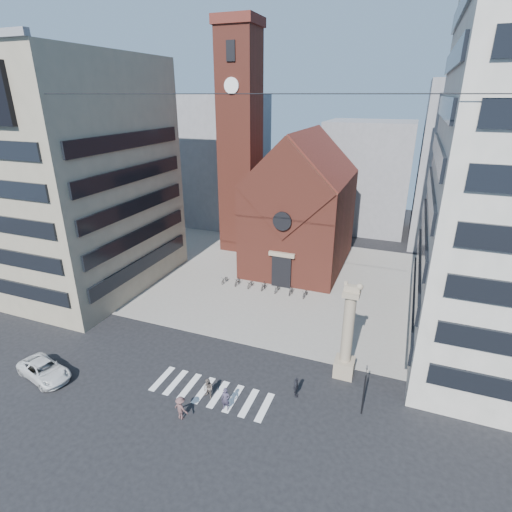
# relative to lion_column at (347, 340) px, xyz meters

# --- Properties ---
(ground) EXTENTS (120.00, 120.00, 0.00)m
(ground) POSITION_rel_lion_column_xyz_m (-10.01, -3.00, -3.46)
(ground) COLOR black
(ground) RESTS_ON ground
(piazza) EXTENTS (46.00, 30.00, 0.05)m
(piazza) POSITION_rel_lion_column_xyz_m (-10.01, 16.00, -3.43)
(piazza) COLOR gray
(piazza) RESTS_ON ground
(zebra_crossing) EXTENTS (10.20, 3.20, 0.01)m
(zebra_crossing) POSITION_rel_lion_column_xyz_m (-9.46, -6.00, -3.45)
(zebra_crossing) COLOR white
(zebra_crossing) RESTS_ON ground
(church) EXTENTS (12.00, 16.65, 18.00)m
(church) POSITION_rel_lion_column_xyz_m (-10.01, 22.04, 4.53)
(church) COLOR maroon
(church) RESTS_ON ground
(campanile) EXTENTS (5.50, 5.50, 31.20)m
(campanile) POSITION_rel_lion_column_xyz_m (-20.01, 25.00, 12.28)
(campanile) COLOR maroon
(campanile) RESTS_ON ground
(building_left) EXTENTS (18.00, 20.00, 26.00)m
(building_left) POSITION_rel_lion_column_xyz_m (-34.01, 7.00, 9.54)
(building_left) COLOR gray
(building_left) RESTS_ON ground
(bg_block_left) EXTENTS (16.00, 14.00, 22.00)m
(bg_block_left) POSITION_rel_lion_column_xyz_m (-30.01, 37.00, 7.54)
(bg_block_left) COLOR gray
(bg_block_left) RESTS_ON ground
(bg_block_mid) EXTENTS (14.00, 12.00, 18.00)m
(bg_block_mid) POSITION_rel_lion_column_xyz_m (-4.01, 42.00, 5.54)
(bg_block_mid) COLOR gray
(bg_block_mid) RESTS_ON ground
(bg_block_right) EXTENTS (16.00, 14.00, 24.00)m
(bg_block_right) POSITION_rel_lion_column_xyz_m (11.99, 39.00, 8.54)
(bg_block_right) COLOR gray
(bg_block_right) RESTS_ON ground
(lion_column) EXTENTS (1.63, 1.60, 8.68)m
(lion_column) POSITION_rel_lion_column_xyz_m (0.00, 0.00, 0.00)
(lion_column) COLOR gray
(lion_column) RESTS_ON ground
(traffic_light) EXTENTS (0.13, 0.16, 4.30)m
(traffic_light) POSITION_rel_lion_column_xyz_m (1.99, -4.00, -1.17)
(traffic_light) COLOR black
(traffic_light) RESTS_ON ground
(white_car) EXTENTS (5.57, 3.53, 1.43)m
(white_car) POSITION_rel_lion_column_xyz_m (-23.20, -9.37, -2.74)
(white_car) COLOR silver
(white_car) RESTS_ON ground
(pedestrian_0) EXTENTS (0.71, 0.49, 1.88)m
(pedestrian_0) POSITION_rel_lion_column_xyz_m (-7.57, -7.23, -2.52)
(pedestrian_0) COLOR #3A3347
(pedestrian_0) RESTS_ON ground
(pedestrian_1) EXTENTS (0.96, 0.84, 1.69)m
(pedestrian_1) POSITION_rel_lion_column_xyz_m (-9.37, -6.55, -2.61)
(pedestrian_1) COLOR #60544D
(pedestrian_1) RESTS_ON ground
(pedestrian_2) EXTENTS (0.52, 1.04, 1.71)m
(pedestrian_2) POSITION_rel_lion_column_xyz_m (-3.06, -3.98, -2.60)
(pedestrian_2) COLOR #23232A
(pedestrian_2) RESTS_ON ground
(pedestrian_3) EXTENTS (1.32, 0.91, 1.87)m
(pedestrian_3) POSITION_rel_lion_column_xyz_m (-10.21, -9.21, -2.52)
(pedestrian_3) COLOR brown
(pedestrian_3) RESTS_ON ground
(scooter_0) EXTENTS (0.64, 1.68, 0.87)m
(scooter_0) POSITION_rel_lion_column_xyz_m (-16.90, 12.33, -2.97)
(scooter_0) COLOR black
(scooter_0) RESTS_ON piazza
(scooter_1) EXTENTS (0.52, 1.62, 0.97)m
(scooter_1) POSITION_rel_lion_column_xyz_m (-15.18, 12.33, -2.92)
(scooter_1) COLOR black
(scooter_1) RESTS_ON piazza
(scooter_2) EXTENTS (0.64, 1.68, 0.87)m
(scooter_2) POSITION_rel_lion_column_xyz_m (-13.46, 12.33, -2.97)
(scooter_2) COLOR black
(scooter_2) RESTS_ON piazza
(scooter_3) EXTENTS (0.52, 1.62, 0.97)m
(scooter_3) POSITION_rel_lion_column_xyz_m (-11.74, 12.33, -2.92)
(scooter_3) COLOR black
(scooter_3) RESTS_ON piazza
(scooter_4) EXTENTS (0.64, 1.68, 0.87)m
(scooter_4) POSITION_rel_lion_column_xyz_m (-10.02, 12.33, -2.97)
(scooter_4) COLOR black
(scooter_4) RESTS_ON piazza
(scooter_5) EXTENTS (0.52, 1.62, 0.97)m
(scooter_5) POSITION_rel_lion_column_xyz_m (-8.30, 12.33, -2.92)
(scooter_5) COLOR black
(scooter_5) RESTS_ON piazza
(scooter_6) EXTENTS (0.64, 1.68, 0.87)m
(scooter_6) POSITION_rel_lion_column_xyz_m (-6.58, 12.33, -2.97)
(scooter_6) COLOR black
(scooter_6) RESTS_ON piazza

